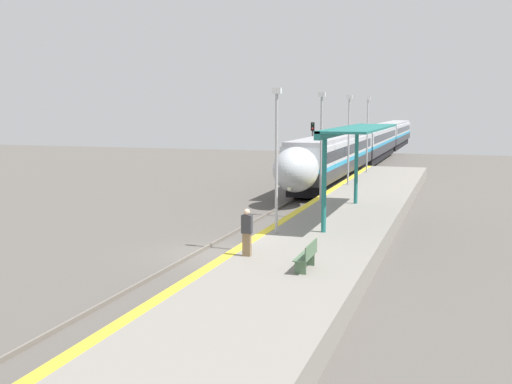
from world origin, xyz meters
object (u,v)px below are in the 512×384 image
at_px(train, 371,142).
at_px(lamppost_mid, 321,141).
at_px(platform_bench, 308,255).
at_px(lamppost_far, 349,134).
at_px(lamppost_farthest, 367,130).
at_px(lamppost_near, 277,152).
at_px(person_waiting, 247,232).
at_px(railway_signal, 312,145).

height_order(train, lamppost_mid, lamppost_mid).
distance_m(platform_bench, lamppost_far, 22.91).
height_order(lamppost_far, lamppost_farthest, same).
distance_m(platform_bench, lamppost_near, 6.69).
height_order(train, lamppost_farthest, lamppost_farthest).
xyz_separation_m(person_waiting, lamppost_near, (-0.16, 4.23, 2.49)).
height_order(train, lamppost_near, lamppost_near).
distance_m(lamppost_far, lamppost_farthest, 8.56).
bearing_deg(railway_signal, lamppost_far, -64.82).
xyz_separation_m(lamppost_mid, lamppost_far, (0.00, 8.56, 0.00)).
bearing_deg(train, person_waiting, -87.13).
bearing_deg(platform_bench, train, 95.56).
bearing_deg(person_waiting, railway_signal, 98.83).
height_order(lamppost_near, lamppost_far, same).
height_order(person_waiting, lamppost_mid, lamppost_mid).
distance_m(platform_bench, railway_signal, 33.45).
bearing_deg(lamppost_near, lamppost_mid, 90.00).
bearing_deg(lamppost_near, person_waiting, -87.82).
height_order(railway_signal, lamppost_mid, lamppost_mid).
relative_size(railway_signal, lamppost_near, 0.80).
xyz_separation_m(person_waiting, lamppost_farthest, (-0.16, 29.92, 2.49)).
distance_m(train, lamppost_mid, 36.71).
bearing_deg(person_waiting, platform_bench, -26.43).
xyz_separation_m(train, person_waiting, (2.48, -49.37, -0.46)).
bearing_deg(lamppost_farthest, railway_signal, 162.75).
bearing_deg(lamppost_near, lamppost_farthest, 90.00).
height_order(platform_bench, lamppost_farthest, lamppost_farthest).
relative_size(train, lamppost_farthest, 11.79).
bearing_deg(lamppost_far, train, 94.73).
relative_size(lamppost_near, lamppost_farthest, 1.00).
distance_m(lamppost_near, lamppost_far, 17.13).
distance_m(train, person_waiting, 49.44).
bearing_deg(person_waiting, lamppost_far, 90.43).
xyz_separation_m(train, lamppost_near, (2.32, -45.14, 2.03)).
bearing_deg(lamppost_near, railway_signal, 99.85).
xyz_separation_m(lamppost_near, lamppost_mid, (0.00, 8.56, 0.00)).
xyz_separation_m(lamppost_mid, lamppost_farthest, (0.00, 17.13, 0.00)).
relative_size(lamppost_mid, lamppost_farthest, 1.00).
xyz_separation_m(person_waiting, lamppost_mid, (-0.16, 12.80, 2.49)).
distance_m(person_waiting, lamppost_farthest, 30.03).
relative_size(person_waiting, railway_signal, 0.35).
relative_size(train, lamppost_near, 11.79).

